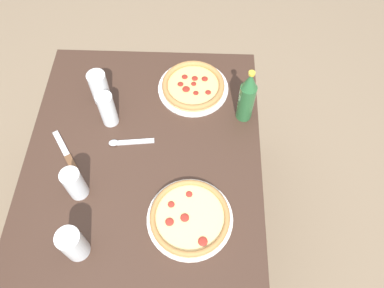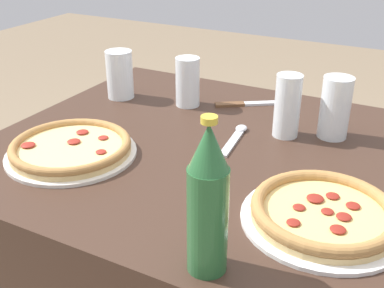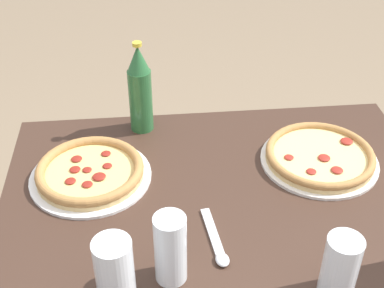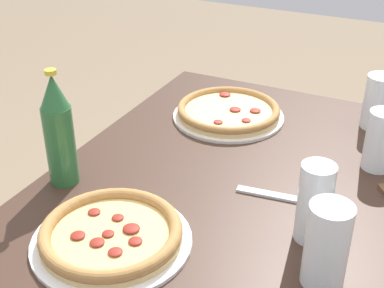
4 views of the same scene
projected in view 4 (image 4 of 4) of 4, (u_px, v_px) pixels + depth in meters
pizza_veggie at (111, 235)px, 0.98m from camera, size 0.30×0.30×0.04m
pizza_margherita at (228, 112)px, 1.44m from camera, size 0.30×0.30×0.04m
glass_red_wine at (380, 143)px, 1.20m from camera, size 0.07×0.07×0.14m
glass_iced_tea at (326, 248)px, 0.87m from camera, size 0.07×0.07×0.15m
glass_orange_juice at (314, 207)px, 0.97m from camera, size 0.06×0.06×0.16m
glass_cola at (379, 105)px, 1.38m from camera, size 0.08×0.08×0.14m
beer_bottle at (59, 131)px, 1.12m from camera, size 0.06×0.06×0.26m
spoon at (289, 198)px, 1.11m from camera, size 0.04×0.18×0.01m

